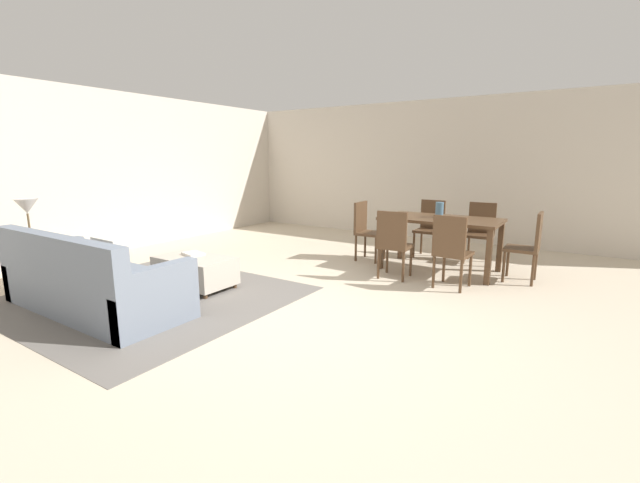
# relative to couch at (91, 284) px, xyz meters

# --- Properties ---
(ground_plane) EXTENTS (10.80, 10.80, 0.00)m
(ground_plane) POSITION_rel_couch_xyz_m (1.93, 0.99, -0.29)
(ground_plane) COLOR beige
(wall_back) EXTENTS (9.00, 0.12, 2.70)m
(wall_back) POSITION_rel_couch_xyz_m (1.93, 5.99, 1.06)
(wall_back) COLOR beige
(wall_back) RESTS_ON ground_plane
(wall_left) EXTENTS (0.12, 11.00, 2.70)m
(wall_left) POSITION_rel_couch_xyz_m (-2.57, 1.49, 1.06)
(wall_left) COLOR beige
(wall_left) RESTS_ON ground_plane
(area_rug) EXTENTS (3.00, 2.80, 0.01)m
(area_rug) POSITION_rel_couch_xyz_m (0.14, 0.60, -0.29)
(area_rug) COLOR slate
(area_rug) RESTS_ON ground_plane
(couch) EXTENTS (2.24, 0.87, 0.86)m
(couch) POSITION_rel_couch_xyz_m (0.00, 0.00, 0.00)
(couch) COLOR slate
(couch) RESTS_ON ground_plane
(ottoman_table) EXTENTS (0.97, 0.58, 0.39)m
(ottoman_table) POSITION_rel_couch_xyz_m (0.28, 1.14, -0.07)
(ottoman_table) COLOR #B7AD9E
(ottoman_table) RESTS_ON ground_plane
(side_table) EXTENTS (0.40, 0.40, 0.58)m
(side_table) POSITION_rel_couch_xyz_m (-1.42, 0.07, 0.17)
(side_table) COLOR olive
(side_table) RESTS_ON ground_plane
(table_lamp) EXTENTS (0.26, 0.26, 0.53)m
(table_lamp) POSITION_rel_couch_xyz_m (-1.42, 0.07, 0.70)
(table_lamp) COLOR brown
(table_lamp) RESTS_ON side_table
(dining_table) EXTENTS (1.61, 0.88, 0.76)m
(dining_table) POSITION_rel_couch_xyz_m (2.57, 3.63, 0.37)
(dining_table) COLOR #513823
(dining_table) RESTS_ON ground_plane
(dining_chair_near_left) EXTENTS (0.43, 0.43, 0.92)m
(dining_chair_near_left) POSITION_rel_couch_xyz_m (2.19, 2.84, 0.23)
(dining_chair_near_left) COLOR #513823
(dining_chair_near_left) RESTS_ON ground_plane
(dining_chair_near_right) EXTENTS (0.43, 0.43, 0.92)m
(dining_chair_near_right) POSITION_rel_couch_xyz_m (2.96, 2.82, 0.23)
(dining_chair_near_right) COLOR #513823
(dining_chair_near_right) RESTS_ON ground_plane
(dining_chair_far_left) EXTENTS (0.41, 0.41, 0.92)m
(dining_chair_far_left) POSITION_rel_couch_xyz_m (2.16, 4.42, 0.23)
(dining_chair_far_left) COLOR #513823
(dining_chair_far_left) RESTS_ON ground_plane
(dining_chair_far_right) EXTENTS (0.42, 0.42, 0.92)m
(dining_chair_far_right) POSITION_rel_couch_xyz_m (2.94, 4.46, 0.23)
(dining_chair_far_right) COLOR #513823
(dining_chair_far_right) RESTS_ON ground_plane
(dining_chair_head_east) EXTENTS (0.41, 0.41, 0.92)m
(dining_chair_head_east) POSITION_rel_couch_xyz_m (3.72, 3.66, 0.23)
(dining_chair_head_east) COLOR #513823
(dining_chair_head_east) RESTS_ON ground_plane
(dining_chair_head_west) EXTENTS (0.41, 0.41, 0.92)m
(dining_chair_head_west) POSITION_rel_couch_xyz_m (1.39, 3.62, 0.23)
(dining_chair_head_west) COLOR #513823
(dining_chair_head_west) RESTS_ON ground_plane
(vase_centerpiece) EXTENTS (0.11, 0.11, 0.22)m
(vase_centerpiece) POSITION_rel_couch_xyz_m (2.53, 3.66, 0.58)
(vase_centerpiece) COLOR slate
(vase_centerpiece) RESTS_ON dining_table
(book_on_ottoman) EXTENTS (0.30, 0.25, 0.03)m
(book_on_ottoman) POSITION_rel_couch_xyz_m (0.18, 1.21, 0.11)
(book_on_ottoman) COLOR silver
(book_on_ottoman) RESTS_ON ottoman_table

